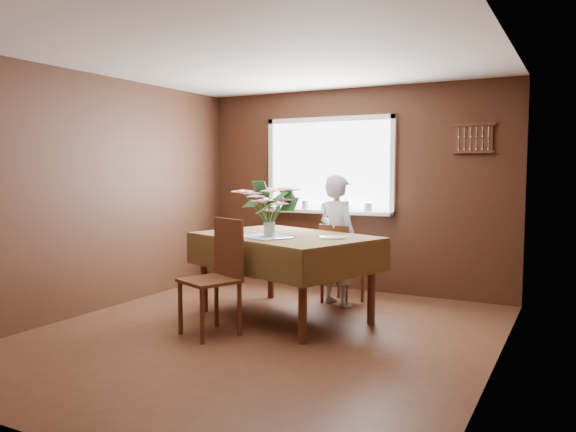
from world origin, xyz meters
The scene contains 15 objects.
floor centered at (0.00, 0.00, 0.00)m, with size 4.50×4.50×0.00m, color #462618.
ceiling centered at (0.00, 0.00, 2.50)m, with size 4.50×4.50×0.00m, color white.
wall_back centered at (0.00, 2.25, 1.25)m, with size 4.00×4.00×0.00m, color #58311F.
wall_front centered at (0.00, -2.25, 1.25)m, with size 4.00×4.00×0.00m, color #58311F.
wall_left centered at (-2.00, 0.00, 1.25)m, with size 4.50×4.50×0.00m, color #58311F.
wall_right centered at (2.00, 0.00, 1.25)m, with size 4.50×4.50×0.00m, color #58311F.
window_assembly centered at (-0.29, 2.20, 1.35)m, with size 1.72×0.20×1.22m.
spoon_rack centered at (1.45, 2.22, 1.85)m, with size 0.44×0.05×0.33m.
dining_table centered at (-0.10, 0.66, 0.74)m, with size 2.04×1.70×0.86m.
chair_far centered at (0.16, 1.45, 0.49)m, with size 0.46×0.46×0.89m.
chair_near centered at (-0.38, -0.11, 0.57)m, with size 0.59×0.59×1.05m.
seated_woman centered at (0.16, 1.42, 0.73)m, with size 0.53×0.35×1.45m, color white.
flower_bouquet centered at (-0.17, 0.48, 1.17)m, with size 0.57×0.57×0.49m.
side_plate centered at (0.44, 0.64, 0.85)m, with size 0.25×0.25×0.01m, color white.
table_knife centered at (0.05, 0.34, 0.86)m, with size 0.02×0.24×0.00m, color silver.
Camera 1 is at (2.56, -4.28, 1.51)m, focal length 35.00 mm.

